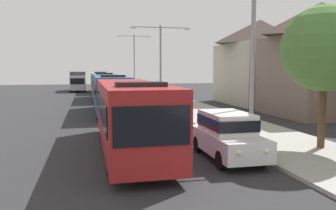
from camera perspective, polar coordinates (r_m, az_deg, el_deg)
bus_lead at (r=15.61m, az=-6.16°, el=-1.39°), size 2.58×10.91×3.21m
bus_second_in_line at (r=29.06m, az=-9.33°, el=1.95°), size 2.58×10.71×3.21m
bus_middle at (r=42.09m, az=-10.46°, el=3.14°), size 2.58×10.79×3.21m
bus_fourth_in_line at (r=54.60m, az=-11.04°, el=3.75°), size 2.58×10.47×3.21m
white_suv at (r=14.56m, az=9.56°, el=-4.59°), size 1.86×4.61×1.90m
box_truck_oncoming at (r=59.10m, az=-14.40°, el=3.86°), size 2.35×8.15×3.15m
streetlamp_near at (r=16.26m, az=13.64°, el=9.95°), size 6.28×0.28×7.56m
streetlamp_mid at (r=35.50m, az=-1.21°, el=8.04°), size 6.04×0.28×7.80m
streetlamp_far at (r=55.45m, az=-5.50°, el=7.71°), size 5.21×0.28×8.73m
roadside_tree at (r=16.91m, az=24.14°, el=8.35°), size 3.77×3.77×6.28m
house_far_gabled at (r=29.80m, az=23.38°, el=6.96°), size 7.23×7.85×8.73m
house_distant_gabled at (r=38.18m, az=14.58°, el=6.91°), size 7.09×9.76×8.71m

